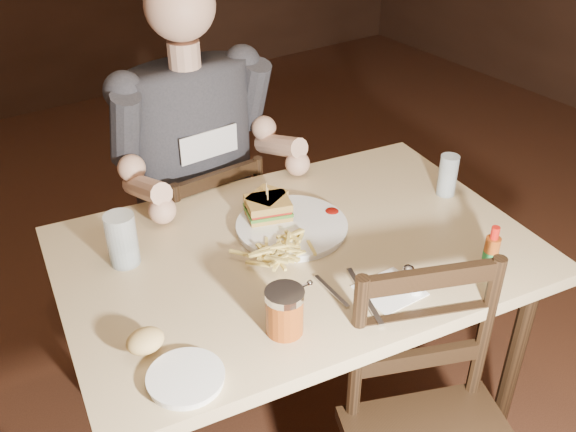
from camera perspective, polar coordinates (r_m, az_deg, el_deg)
room_shell at (r=1.49m, az=14.44°, el=15.91°), size 7.00×7.00×7.00m
main_table at (r=1.83m, az=0.89°, el=-4.79°), size 1.40×1.04×0.77m
chair_far at (r=2.41m, az=-7.80°, el=-3.03°), size 0.39×0.43×0.82m
diner at (r=2.11m, az=-8.13°, el=7.59°), size 0.58×0.47×0.99m
dinner_plate at (r=1.85m, az=0.34°, el=-1.07°), size 0.36×0.36×0.02m
sandwich_left at (r=1.85m, az=-1.81°, el=1.25°), size 0.15×0.14×0.10m
sandwich_right at (r=1.88m, az=-1.91°, el=1.58°), size 0.13×0.12×0.09m
fries_pile at (r=1.72m, az=-0.90°, el=-2.88°), size 0.27×0.21×0.04m
ketchup_dollop at (r=1.90m, az=3.93°, el=0.43°), size 0.05×0.05×0.01m
glass_left at (r=1.74m, az=-14.53°, el=-2.04°), size 0.09×0.09×0.15m
glass_right at (r=2.06m, az=14.02°, el=3.53°), size 0.07×0.07×0.13m
hot_sauce at (r=1.75m, az=17.68°, el=-2.71°), size 0.05×0.05×0.13m
salt_shaker at (r=1.64m, az=11.34°, el=-5.91°), size 0.04×0.04×0.06m
pepper_shaker at (r=1.66m, az=10.58°, el=-5.30°), size 0.04×0.04×0.06m
syrup_dispenser at (r=1.48m, az=-0.30°, el=-8.48°), size 0.11×0.11×0.12m
napkin at (r=1.65m, az=9.04°, el=-6.55°), size 0.15×0.14×0.00m
knife at (r=1.62m, az=6.80°, el=-7.01°), size 0.09×0.22×0.01m
fork at (r=1.63m, az=3.88°, el=-6.65°), size 0.02×0.14×0.00m
side_plate at (r=1.43m, az=-9.06°, el=-14.13°), size 0.19×0.19×0.01m
bread_roll at (r=1.48m, az=-12.58°, el=-10.77°), size 0.10×0.08×0.05m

